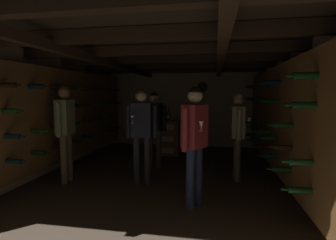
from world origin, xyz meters
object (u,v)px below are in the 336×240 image
wine_crate_stack (169,138)px  person_guest_near_right (195,135)px  display_bottle (169,115)px  person_guest_far_left (154,123)px  person_guest_mid_right (238,129)px  person_guest_mid_left (65,124)px  person_host_center (142,127)px

wine_crate_stack → person_guest_near_right: person_guest_near_right is taller
display_bottle → person_guest_far_left: 1.15m
person_guest_far_left → person_guest_near_right: person_guest_near_right is taller
person_guest_mid_right → person_guest_near_right: (-0.67, -1.28, 0.06)m
person_guest_mid_left → person_guest_near_right: bearing=-15.4°
wine_crate_stack → person_guest_mid_left: size_ratio=0.53×
wine_crate_stack → person_host_center: 2.32m
person_host_center → person_guest_far_left: (-0.03, 1.07, -0.03)m
person_host_center → person_guest_far_left: bearing=91.5°
person_guest_far_left → person_guest_mid_right: person_guest_far_left is taller
person_guest_mid_right → person_guest_near_right: bearing=-117.8°
person_guest_far_left → display_bottle: bearing=84.8°
person_guest_near_right → person_guest_far_left: bearing=118.4°
person_host_center → person_guest_mid_right: bearing=17.0°
person_guest_far_left → person_guest_near_right: (1.00, -1.85, 0.04)m
person_host_center → wine_crate_stack: bearing=88.0°
person_guest_mid_right → person_guest_near_right: size_ratio=0.95×
wine_crate_stack → person_guest_mid_left: bearing=-121.0°
person_guest_mid_right → person_guest_near_right: person_guest_near_right is taller
person_guest_far_left → person_guest_mid_right: 1.77m
wine_crate_stack → person_guest_near_right: 3.20m
person_guest_far_left → wine_crate_stack: bearing=84.9°
display_bottle → wine_crate_stack: bearing=87.4°
person_guest_far_left → person_guest_mid_left: person_guest_mid_left is taller
display_bottle → person_host_center: person_host_center is taller
display_bottle → person_guest_mid_left: bearing=-121.3°
wine_crate_stack → person_guest_far_left: person_guest_far_left is taller
person_guest_far_left → person_guest_mid_right: bearing=-18.9°
wine_crate_stack → person_guest_mid_right: 2.40m
person_guest_mid_right → person_guest_far_left: bearing=161.1°
person_guest_mid_left → person_host_center: bearing=5.8°
person_host_center → person_guest_near_right: size_ratio=0.99×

